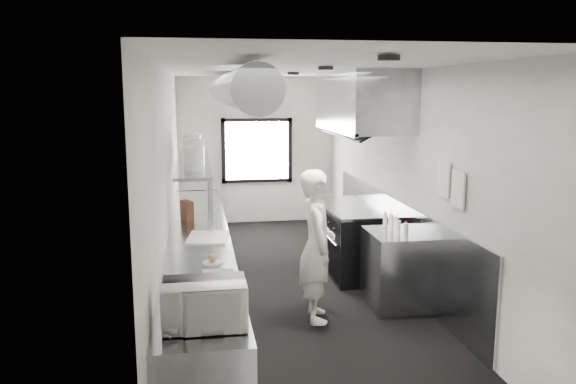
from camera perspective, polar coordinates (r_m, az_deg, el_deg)
name	(u,v)px	position (r m, az deg, el deg)	size (l,w,h in m)	color
floor	(291,291)	(7.51, 0.27, -9.75)	(3.00, 8.00, 0.01)	black
ceiling	(291,69)	(7.07, 0.29, 12.14)	(3.00, 8.00, 0.01)	silver
wall_back	(257,150)	(11.09, -3.10, 4.13)	(3.00, 0.02, 2.80)	silver
wall_front	(406,295)	(3.38, 11.57, -9.95)	(3.00, 0.02, 2.80)	silver
wall_left	(168,187)	(7.07, -11.80, 0.53)	(0.02, 8.00, 2.80)	silver
wall_right	(406,180)	(7.54, 11.60, 1.13)	(0.02, 8.00, 2.80)	silver
wall_cladding	(394,239)	(7.98, 10.49, -4.57)	(0.03, 5.50, 1.10)	gray
hvac_duct	(231,90)	(7.38, -5.68, 10.06)	(0.40, 0.40, 6.40)	#989DA1
service_window	(257,151)	(11.05, -3.08, 4.11)	(1.36, 0.05, 1.25)	white
exhaust_hood	(362,102)	(7.99, 7.33, 8.88)	(0.81, 2.20, 0.88)	gray
prep_counter	(200,274)	(6.80, -8.72, -8.00)	(0.70, 6.00, 0.90)	gray
pass_shelf	(194,164)	(8.03, -9.32, 2.71)	(0.45, 3.00, 0.68)	gray
range	(355,238)	(8.24, 6.63, -4.59)	(0.88, 1.60, 0.94)	black
bottle_station	(396,269)	(7.00, 10.64, -7.53)	(0.65, 0.80, 0.90)	gray
far_work_table	(198,209)	(10.38, -8.91, -1.69)	(0.70, 1.20, 0.90)	gray
notice_sheet_a	(444,179)	(6.41, 15.17, 1.23)	(0.02, 0.28, 0.38)	silver
notice_sheet_b	(458,189)	(6.10, 16.49, 0.26)	(0.02, 0.28, 0.38)	silver
line_cook	(317,246)	(6.39, 2.86, -5.32)	(0.62, 0.41, 1.70)	white
microwave	(204,304)	(4.16, -8.29, -10.93)	(0.54, 0.41, 0.33)	white
deli_tub_a	(175,290)	(4.79, -11.09, -9.52)	(0.15, 0.15, 0.11)	beige
deli_tub_b	(186,293)	(4.72, -10.03, -9.85)	(0.14, 0.14, 0.10)	beige
newspaper	(217,275)	(5.26, -7.01, -8.18)	(0.28, 0.36, 0.01)	white
small_plate	(213,263)	(5.61, -7.48, -6.98)	(0.19, 0.19, 0.02)	silver
pastry	(213,258)	(5.60, -7.49, -6.47)	(0.09, 0.09, 0.09)	tan
cutting_board	(208,237)	(6.56, -7.95, -4.48)	(0.44, 0.59, 0.02)	white
knife_block	(187,210)	(7.50, -9.97, -1.79)	(0.10, 0.22, 0.24)	#552E1E
plate_stack_a	(194,158)	(7.20, -9.30, 3.32)	(0.25, 0.25, 0.29)	silver
plate_stack_b	(194,153)	(7.66, -9.29, 3.88)	(0.26, 0.26, 0.33)	silver
plate_stack_c	(192,147)	(8.29, -9.48, 4.40)	(0.25, 0.25, 0.35)	silver
plate_stack_d	(191,145)	(8.68, -9.61, 4.63)	(0.23, 0.23, 0.35)	silver
squeeze_bottle_a	(406,232)	(6.54, 11.57, -3.87)	(0.06, 0.06, 0.19)	white
squeeze_bottle_b	(398,228)	(6.69, 10.84, -3.55)	(0.06, 0.06, 0.18)	white
squeeze_bottle_c	(396,225)	(6.85, 10.67, -3.22)	(0.06, 0.06, 0.18)	white
squeeze_bottle_d	(391,223)	(6.94, 10.16, -3.01)	(0.06, 0.06, 0.19)	white
squeeze_bottle_e	(385,220)	(7.15, 9.61, -2.71)	(0.05, 0.05, 0.16)	white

